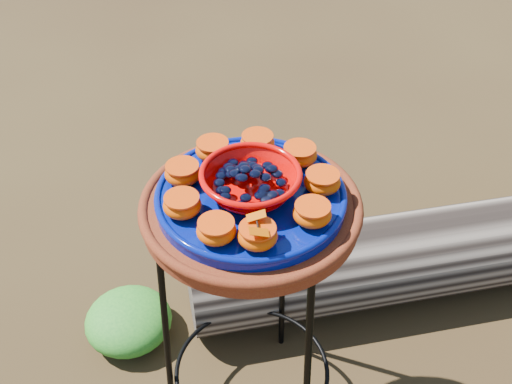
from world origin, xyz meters
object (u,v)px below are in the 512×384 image
at_px(cobalt_plate, 251,198).
at_px(red_bowl, 251,183).
at_px(terracotta_saucer, 251,209).
at_px(driftwood_log, 426,253).
at_px(plant_stand, 252,322).

distance_m(cobalt_plate, red_bowl, 0.04).
bearing_deg(terracotta_saucer, cobalt_plate, 0.00).
distance_m(terracotta_saucer, driftwood_log, 0.91).
xyz_separation_m(terracotta_saucer, red_bowl, (0.00, 0.00, 0.07)).
distance_m(plant_stand, driftwood_log, 0.73).
height_order(red_bowl, driftwood_log, red_bowl).
height_order(terracotta_saucer, cobalt_plate, cobalt_plate).
relative_size(red_bowl, driftwood_log, 0.13).
distance_m(plant_stand, terracotta_saucer, 0.37).
height_order(terracotta_saucer, red_bowl, red_bowl).
relative_size(plant_stand, cobalt_plate, 1.82).
xyz_separation_m(terracotta_saucer, driftwood_log, (0.33, 0.62, -0.58)).
relative_size(terracotta_saucer, driftwood_log, 0.30).
height_order(terracotta_saucer, driftwood_log, terracotta_saucer).
height_order(cobalt_plate, driftwood_log, cobalt_plate).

